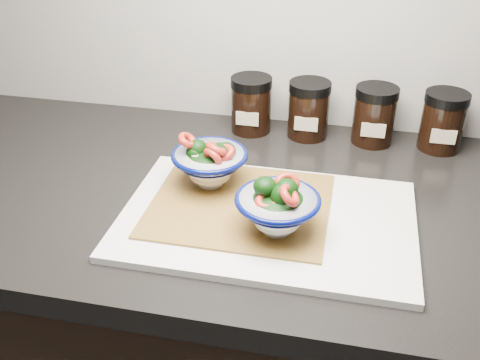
% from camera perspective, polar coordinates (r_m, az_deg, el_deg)
% --- Properties ---
extents(countertop, '(3.50, 0.60, 0.04)m').
position_cam_1_polar(countertop, '(0.94, 8.60, -3.30)').
color(countertop, black).
rests_on(countertop, cabinet).
extents(cutting_board, '(0.45, 0.30, 0.01)m').
position_cam_1_polar(cutting_board, '(0.87, 2.77, -4.03)').
color(cutting_board, silver).
rests_on(cutting_board, countertop).
extents(bamboo_mat, '(0.28, 0.24, 0.00)m').
position_cam_1_polar(bamboo_mat, '(0.89, -0.00, -2.54)').
color(bamboo_mat, '#AA7A33').
rests_on(bamboo_mat, cutting_board).
extents(bowl_left, '(0.13, 0.13, 0.10)m').
position_cam_1_polar(bowl_left, '(0.92, -3.07, 1.80)').
color(bowl_left, white).
rests_on(bowl_left, bamboo_mat).
extents(bowl_right, '(0.13, 0.13, 0.10)m').
position_cam_1_polar(bowl_right, '(0.81, 3.85, -2.82)').
color(bowl_right, white).
rests_on(bowl_right, bamboo_mat).
extents(spice_jar_a, '(0.08, 0.08, 0.11)m').
position_cam_1_polar(spice_jar_a, '(1.13, 1.14, 7.68)').
color(spice_jar_a, black).
rests_on(spice_jar_a, countertop).
extents(spice_jar_b, '(0.08, 0.08, 0.11)m').
position_cam_1_polar(spice_jar_b, '(1.12, 6.99, 7.13)').
color(spice_jar_b, black).
rests_on(spice_jar_b, countertop).
extents(spice_jar_c, '(0.08, 0.08, 0.11)m').
position_cam_1_polar(spice_jar_c, '(1.12, 13.49, 6.43)').
color(spice_jar_c, black).
rests_on(spice_jar_c, countertop).
extents(spice_jar_d, '(0.08, 0.08, 0.11)m').
position_cam_1_polar(spice_jar_d, '(1.13, 19.92, 5.65)').
color(spice_jar_d, black).
rests_on(spice_jar_d, countertop).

